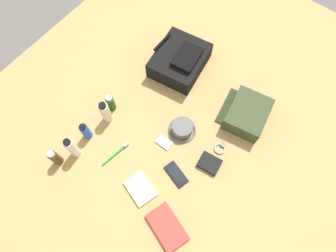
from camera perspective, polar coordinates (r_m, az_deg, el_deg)
name	(u,v)px	position (r m, az deg, el deg)	size (l,w,h in m)	color
ground_plane	(168,130)	(1.57, 0.00, -0.73)	(2.64, 2.02, 0.02)	tan
backpack	(180,60)	(1.70, 2.40, 12.90)	(0.35, 0.31, 0.14)	black
toiletry_pouch	(247,114)	(1.60, 15.37, 2.34)	(0.27, 0.28, 0.10)	#384228
bucket_hat	(182,128)	(1.53, 2.84, -0.50)	(0.15, 0.15, 0.06)	#606060
cologne_bottle	(55,158)	(1.54, -21.50, -5.89)	(0.04, 0.04, 0.13)	#473319
toothpaste_tube	(72,148)	(1.51, -18.50, -4.10)	(0.05, 0.05, 0.17)	white
deodorant_spray	(86,131)	(1.55, -16.05, -1.01)	(0.05, 0.05, 0.13)	blue
lotion_bottle	(105,112)	(1.54, -12.32, 2.68)	(0.05, 0.05, 0.17)	beige
shampoo_bottle	(111,103)	(1.59, -11.32, 4.53)	(0.04, 0.04, 0.12)	#19471E
paperback_novel	(167,227)	(1.43, -0.17, -19.43)	(0.18, 0.23, 0.02)	red
cell_phone	(176,174)	(1.47, 1.64, -9.56)	(0.10, 0.14, 0.01)	black
media_player	(164,142)	(1.52, -0.79, -3.27)	(0.05, 0.08, 0.01)	#B7B7BC
wristwatch	(220,148)	(1.54, 10.33, -4.36)	(0.07, 0.06, 0.01)	#99999E
toothbrush	(117,153)	(1.53, -10.15, -5.32)	(0.17, 0.04, 0.02)	#198C33
wallet	(209,163)	(1.50, 8.23, -7.35)	(0.09, 0.11, 0.02)	black
notepad	(140,189)	(1.46, -5.52, -12.27)	(0.11, 0.15, 0.02)	beige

